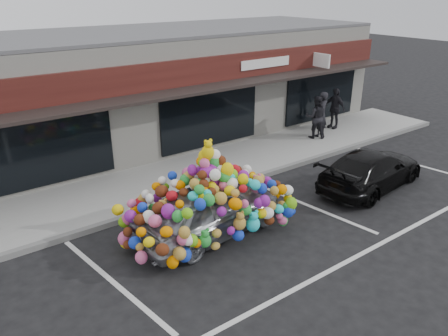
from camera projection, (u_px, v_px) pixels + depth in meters
ground at (236, 239)px, 11.01m from camera, size 90.00×90.00×0.00m
shop_building at (100, 93)px, 16.45m from camera, size 24.00×7.20×4.31m
sidewalk at (160, 183)px, 13.95m from camera, size 26.00×3.00×0.15m
kerb at (184, 200)px, 12.84m from camera, size 26.00×0.18×0.16m
parking_stripe_left at (113, 282)px, 9.41m from camera, size 0.73×4.37×0.01m
parking_stripe_mid at (308, 205)px, 12.68m from camera, size 0.73×4.37×0.01m
parking_stripe_right at (413, 164)px, 15.62m from camera, size 0.73×4.37×0.01m
lane_line at (361, 254)px, 10.39m from camera, size 14.00×0.12×0.01m
toy_car at (210, 204)px, 10.92m from camera, size 2.95×4.51×2.52m
black_sedan at (371, 169)px, 13.60m from camera, size 2.18×4.37×1.22m
pedestrian_a at (321, 114)px, 17.71m from camera, size 0.73×0.54×1.84m
pedestrian_b at (316, 117)px, 17.52m from camera, size 1.06×1.04×1.73m
pedestrian_c at (335, 108)px, 18.74m from camera, size 1.04×0.49×1.74m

